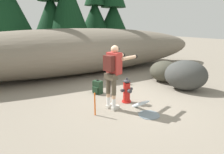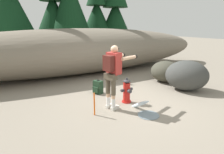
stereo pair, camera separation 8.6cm
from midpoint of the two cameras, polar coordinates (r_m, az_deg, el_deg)
The scene contains 12 objects.
ground_plane at distance 5.94m, azimuth 5.58°, elevation -7.28°, with size 56.00×56.00×0.04m, color gray.
dirt_embankment at distance 9.28m, azimuth -9.34°, elevation 7.54°, with size 14.45×3.20×2.08m, color #756B5B.
fire_hydrant at distance 5.73m, azimuth 4.78°, elevation -4.18°, with size 0.38×0.33×0.75m.
hydrant_water_jet at distance 5.31m, azimuth 8.97°, elevation -8.81°, with size 0.55×1.16×0.60m.
utility_worker at distance 5.11m, azimuth 0.88°, elevation 2.25°, with size 1.04×0.68×1.72m.
spare_backpack at distance 6.50m, azimuth -3.79°, elevation -3.02°, with size 0.35×0.35×0.47m.
boulder_large at distance 8.11m, azimuth 15.76°, elevation 1.62°, with size 1.17×1.08×0.84m, color #414034.
boulder_mid at distance 7.24m, azimuth 21.43°, elevation 0.43°, with size 1.44×1.10×1.06m, color #3C3E3B.
pine_tree_center at distance 12.41m, azimuth -16.81°, elevation 18.98°, with size 2.23×2.23×5.62m.
pine_tree_far_right at distance 13.32m, azimuth -4.33°, elevation 18.85°, with size 2.06×2.06×5.32m.
pine_tree_ridge_end at distance 13.57m, azimuth 1.14°, elevation 18.14°, with size 2.57×2.57×5.67m.
survey_stake at distance 4.95m, azimuth -4.72°, elevation -7.94°, with size 0.04×0.04×0.60m, color #E55914.
Camera 2 is at (-3.17, -4.48, 2.24)m, focal length 31.06 mm.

